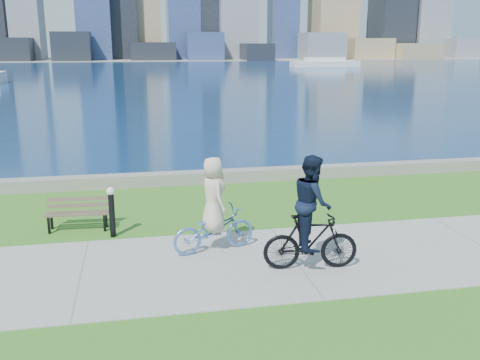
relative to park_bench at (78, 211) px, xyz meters
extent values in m
plane|color=#2E641A|center=(4.26, -2.64, -0.43)|extent=(320.00, 320.00, 0.00)
cube|color=gray|center=(4.26, -2.64, -0.42)|extent=(80.00, 3.50, 0.02)
cube|color=slate|center=(4.26, 3.56, -0.26)|extent=(90.00, 0.50, 0.35)
cube|color=#0C284F|center=(4.26, 69.36, -0.43)|extent=(320.00, 131.00, 0.01)
cube|color=gray|center=(4.26, 127.36, -0.37)|extent=(320.00, 30.00, 0.12)
cube|color=black|center=(-25.60, 120.09, 2.18)|extent=(9.32, 8.89, 5.22)
cube|color=black|center=(-12.06, 117.70, 2.83)|extent=(8.43, 6.82, 6.52)
cube|color=black|center=(6.12, 120.31, 1.68)|extent=(10.48, 8.00, 4.22)
cube|color=navy|center=(18.27, 118.62, 2.83)|extent=(8.65, 6.76, 6.53)
cube|color=black|center=(30.64, 116.45, 1.54)|extent=(6.65, 9.45, 3.95)
cube|color=slate|center=(47.27, 117.39, 2.81)|extent=(9.83, 8.49, 6.48)
cube|color=#927C5A|center=(60.77, 119.90, 2.17)|extent=(10.82, 8.05, 5.21)
cube|color=#927C5A|center=(71.97, 116.46, 1.56)|extent=(11.21, 8.55, 3.99)
cube|color=slate|center=(86.19, 118.99, 2.16)|extent=(6.87, 6.97, 5.19)
cube|color=#927C5A|center=(54.73, 130.27, 10.28)|extent=(10.82, 10.90, 21.44)
cube|color=black|center=(70.15, 127.24, 7.96)|extent=(9.04, 11.26, 16.79)
cube|color=silver|center=(34.50, 79.56, 0.08)|extent=(11.91, 3.40, 1.02)
cube|color=silver|center=(34.50, 79.56, 0.88)|extent=(6.80, 2.55, 0.60)
cube|color=black|center=(-0.61, -0.19, -0.24)|extent=(0.05, 0.05, 0.39)
cube|color=black|center=(0.58, -0.26, -0.24)|extent=(0.05, 0.05, 0.39)
cube|color=black|center=(-0.59, 0.11, -0.24)|extent=(0.05, 0.05, 0.39)
cube|color=black|center=(0.60, 0.04, -0.24)|extent=(0.05, 0.05, 0.39)
cube|color=brown|center=(-0.01, -0.23, -0.03)|extent=(1.37, 0.17, 0.03)
cube|color=brown|center=(-0.01, -0.09, -0.03)|extent=(1.37, 0.17, 0.03)
cube|color=brown|center=(0.00, 0.04, -0.03)|extent=(1.37, 0.17, 0.03)
cube|color=brown|center=(0.01, 0.15, 0.08)|extent=(1.37, 0.13, 0.10)
cube|color=brown|center=(0.01, 0.17, 0.23)|extent=(1.37, 0.13, 0.10)
cylinder|color=black|center=(0.78, -0.65, 0.06)|extent=(0.13, 0.13, 0.99)
sphere|color=silver|center=(0.78, -0.65, 0.59)|extent=(0.18, 0.18, 0.18)
imported|color=#5184C6|center=(2.80, -1.92, 0.04)|extent=(0.99, 1.81, 0.90)
imported|color=silver|center=(2.80, -1.92, 0.76)|extent=(0.64, 0.83, 1.50)
imported|color=black|center=(4.42, -3.14, 0.11)|extent=(0.71, 1.79, 1.05)
imported|color=black|center=(4.42, -3.14, 0.88)|extent=(0.74, 0.90, 1.72)
camera|label=1|loc=(1.38, -11.92, 3.65)|focal=40.00mm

